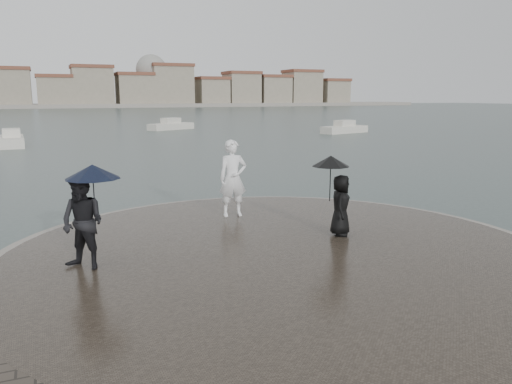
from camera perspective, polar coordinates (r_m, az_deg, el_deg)
name	(u,v)px	position (r m, az deg, el deg)	size (l,w,h in m)	color
ground	(376,336)	(8.37, 13.57, -15.68)	(400.00, 400.00, 0.00)	#2B3835
kerb_ring	(279,260)	(11.07, 2.68, -7.75)	(12.50, 12.50, 0.32)	gray
quay_tip	(279,259)	(11.07, 2.68, -7.65)	(11.90, 11.90, 0.36)	#2D261E
statue	(233,178)	(13.97, -2.66, 1.58)	(0.78, 0.51, 2.15)	white
visitor_left	(85,212)	(10.22, -18.98, -2.14)	(1.35, 1.20, 2.04)	black
visitor_right	(338,192)	(12.16, 9.32, -0.03)	(1.11, 0.99, 1.95)	black
far_skyline	(32,89)	(166.65, -24.22, 10.67)	(260.00, 20.00, 37.00)	gray
boats	(191,131)	(48.33, -7.48, 6.91)	(33.97, 18.14, 1.50)	silver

